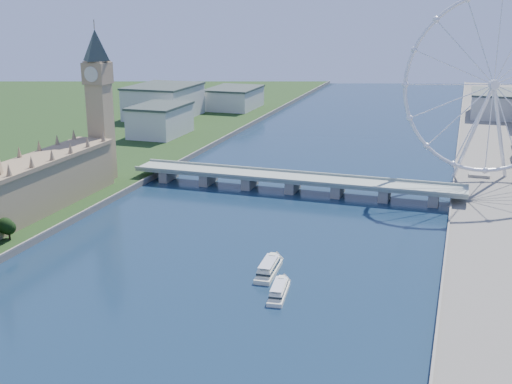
% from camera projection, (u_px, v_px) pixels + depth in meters
% --- Properties ---
extents(big_ben, '(20.02, 20.02, 110.00)m').
position_uv_depth(big_ben, '(98.00, 86.00, 422.57)').
color(big_ben, tan).
rests_on(big_ben, ground).
extents(westminster_bridge, '(220.00, 22.00, 9.50)m').
position_uv_depth(westminster_bridge, '(293.00, 181.00, 421.36)').
color(westminster_bridge, gray).
rests_on(westminster_bridge, ground).
extents(london_eye, '(113.60, 39.12, 124.30)m').
position_uv_depth(london_eye, '(494.00, 85.00, 418.75)').
color(london_eye, silver).
rests_on(london_eye, ground).
extents(city_skyline, '(505.00, 280.00, 32.00)m').
position_uv_depth(city_skyline, '(397.00, 109.00, 644.04)').
color(city_skyline, beige).
rests_on(city_skyline, ground).
extents(tour_boat_near, '(9.38, 30.32, 6.61)m').
position_uv_depth(tour_boat_near, '(269.00, 273.00, 293.09)').
color(tour_boat_near, '#F0EECC').
rests_on(tour_boat_near, ground).
extents(tour_boat_far, '(9.72, 27.07, 5.82)m').
position_uv_depth(tour_boat_far, '(279.00, 296.00, 270.85)').
color(tour_boat_far, white).
rests_on(tour_boat_far, ground).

